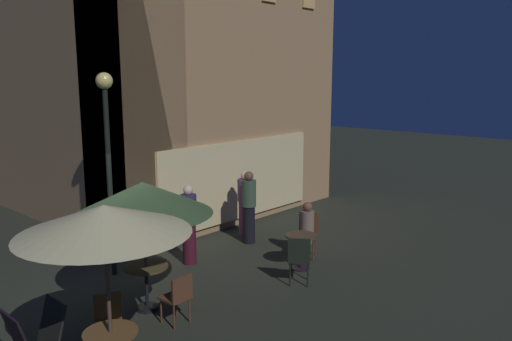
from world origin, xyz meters
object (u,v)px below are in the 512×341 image
object	(u,v)px
cafe_chair_0	(108,319)
patio_umbrella_0	(104,220)
patio_umbrella_1	(143,198)
patron_standing_1	(245,203)
cafe_chair_4	(308,230)
cafe_table_2	(301,245)
cafe_chair_2	(178,295)
menu_sandwich_board	(36,341)
cafe_table_1	(146,277)
patron_standing_3	(189,224)
cafe_chair_3	(299,256)
patron_standing_2	(249,207)
street_lamp_near_corner	(107,137)
patron_seated_0	(307,227)

from	to	relation	value
cafe_chair_0	patio_umbrella_0	bearing A→B (deg)	0.00
patio_umbrella_1	cafe_chair_0	size ratio (longest dim) A/B	2.62
patio_umbrella_1	patron_standing_1	world-z (taller)	patio_umbrella_1
patio_umbrella_1	cafe_chair_4	size ratio (longest dim) A/B	2.36
patio_umbrella_0	patron_standing_1	distance (m)	6.85
cafe_table_2	cafe_chair_2	bearing A→B (deg)	-179.83
menu_sandwich_board	cafe_table_1	distance (m)	2.27
patron_standing_3	cafe_table_1	bearing A→B (deg)	160.09
cafe_chair_0	cafe_chair_3	xyz separation A→B (m)	(3.81, -0.55, 0.04)
cafe_chair_3	cafe_table_1	bearing A→B (deg)	117.74
patron_standing_2	patron_standing_3	xyz separation A→B (m)	(-1.88, 0.01, -0.02)
patio_umbrella_0	cafe_chair_3	distance (m)	4.56
cafe_table_2	cafe_chair_0	distance (m)	4.52
street_lamp_near_corner	cafe_chair_4	world-z (taller)	street_lamp_near_corner
patron_standing_2	cafe_chair_2	bearing A→B (deg)	114.18
cafe_chair_3	cafe_chair_4	size ratio (longest dim) A/B	0.98
cafe_chair_3	patron_seated_0	world-z (taller)	patron_seated_0
cafe_chair_0	cafe_chair_2	xyz separation A→B (m)	(1.24, -0.07, -0.03)
cafe_chair_2	patio_umbrella_1	bearing A→B (deg)	0.00
menu_sandwich_board	patron_standing_3	world-z (taller)	patron_standing_3
cafe_chair_0	cafe_chair_3	size ratio (longest dim) A/B	0.92
street_lamp_near_corner	patron_seated_0	xyz separation A→B (m)	(3.40, -2.35, -2.12)
patron_seated_0	menu_sandwich_board	bearing A→B (deg)	-25.92
cafe_chair_2	cafe_chair_3	bearing A→B (deg)	-101.63
cafe_chair_4	patron_seated_0	distance (m)	0.20
cafe_chair_2	cafe_table_2	bearing A→B (deg)	-90.70
patio_umbrella_1	patron_standing_2	world-z (taller)	patio_umbrella_1
cafe_table_1	cafe_chair_4	bearing A→B (deg)	-6.63
patron_seated_0	cafe_chair_3	bearing A→B (deg)	4.98
street_lamp_near_corner	patio_umbrella_0	xyz separation A→B (m)	(-2.15, -3.34, -0.58)
menu_sandwich_board	patron_standing_2	distance (m)	6.26
cafe_chair_2	patron_standing_3	bearing A→B (deg)	-45.07
cafe_table_1	patio_umbrella_0	bearing A→B (deg)	-137.13
cafe_chair_0	cafe_chair_3	bearing A→B (deg)	111.20
patio_umbrella_1	patron_standing_1	xyz separation A→B (m)	(4.23, 1.66, -1.16)
cafe_table_1	patron_standing_2	bearing A→B (deg)	16.59
cafe_table_1	patron_standing_1	size ratio (longest dim) A/B	0.48
menu_sandwich_board	cafe_chair_0	xyz separation A→B (m)	(0.97, -0.21, 0.03)
patio_umbrella_1	patron_standing_1	bearing A→B (deg)	21.43
cafe_table_2	cafe_table_1	bearing A→B (deg)	165.83
menu_sandwich_board	cafe_chair_0	bearing A→B (deg)	-11.45
cafe_chair_0	patron_standing_3	xyz separation A→B (m)	(3.17, 1.92, 0.33)
menu_sandwich_board	cafe_chair_4	xyz separation A→B (m)	(6.22, 0.10, 0.08)
patio_umbrella_1	menu_sandwich_board	bearing A→B (deg)	-165.46
cafe_chair_2	patron_seated_0	size ratio (longest dim) A/B	0.67
patio_umbrella_0	patron_standing_3	xyz separation A→B (m)	(3.60, 2.68, -1.38)
patio_umbrella_0	patron_standing_2	size ratio (longest dim) A/B	1.39
patio_umbrella_1	cafe_chair_0	xyz separation A→B (m)	(-1.22, -0.78, -1.44)
cafe_table_2	patron_standing_1	world-z (taller)	patron_standing_1
cafe_chair_4	patron_standing_3	world-z (taller)	patron_standing_3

